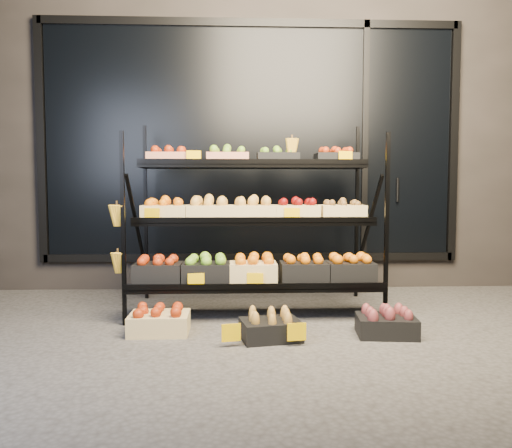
{
  "coord_description": "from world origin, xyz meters",
  "views": [
    {
      "loc": [
        -0.16,
        -3.68,
        1.06
      ],
      "look_at": [
        0.01,
        0.55,
        0.76
      ],
      "focal_mm": 35.0,
      "sensor_mm": 36.0,
      "label": 1
    }
  ],
  "objects": [
    {
      "name": "ground",
      "position": [
        0.0,
        0.0,
        0.0
      ],
      "size": [
        24.0,
        24.0,
        0.0
      ],
      "primitive_type": "plane",
      "color": "#514F4C",
      "rests_on": "ground"
    },
    {
      "name": "floor_crate_midleft",
      "position": [
        0.08,
        -0.24,
        0.1
      ],
      "size": [
        0.45,
        0.37,
        0.2
      ],
      "rotation": [
        0.0,
        0.0,
        0.19
      ],
      "color": "black",
      "rests_on": "ground"
    },
    {
      "name": "floor_crate_right",
      "position": [
        0.93,
        -0.18,
        0.1
      ],
      "size": [
        0.44,
        0.35,
        0.21
      ],
      "rotation": [
        0.0,
        0.0,
        -0.11
      ],
      "color": "black",
      "rests_on": "ground"
    },
    {
      "name": "tag_floor_b",
      "position": [
        0.25,
        -0.4,
        0.06
      ],
      "size": [
        0.13,
        0.01,
        0.12
      ],
      "primitive_type": "cube",
      "color": "#E9B200",
      "rests_on": "ground"
    },
    {
      "name": "building",
      "position": [
        0.0,
        2.59,
        1.75
      ],
      "size": [
        6.0,
        2.08,
        3.5
      ],
      "color": "#2D2826",
      "rests_on": "ground"
    },
    {
      "name": "tag_floor_a",
      "position": [
        -0.19,
        -0.4,
        0.06
      ],
      "size": [
        0.13,
        0.01,
        0.12
      ],
      "primitive_type": "cube",
      "color": "#E9B200",
      "rests_on": "ground"
    },
    {
      "name": "display_rack",
      "position": [
        -0.01,
        0.6,
        0.79
      ],
      "size": [
        2.18,
        1.02,
        1.66
      ],
      "color": "black",
      "rests_on": "ground"
    },
    {
      "name": "floor_crate_left",
      "position": [
        -0.72,
        -0.05,
        0.1
      ],
      "size": [
        0.43,
        0.32,
        0.21
      ],
      "rotation": [
        0.0,
        0.0,
        0.01
      ],
      "color": "#DBC17E",
      "rests_on": "ground"
    }
  ]
}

